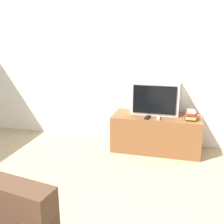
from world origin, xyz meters
TOP-DOWN VIEW (x-y plane):
  - wall_back at (0.00, 3.03)m, footprint 9.00×0.06m
  - tv_stand at (0.62, 2.72)m, footprint 1.25×0.53m
  - television at (0.58, 2.83)m, footprint 0.68×0.30m
  - book_stack at (1.09, 2.66)m, footprint 0.17×0.21m
  - remote_on_stand at (0.66, 2.59)m, footprint 0.04×0.15m
  - remote_secondary at (0.51, 2.57)m, footprint 0.08×0.16m

SIDE VIEW (x-z plane):
  - tv_stand at x=0.62m, z-range 0.00..0.53m
  - remote_on_stand at x=0.66m, z-range 0.53..0.55m
  - remote_secondary at x=0.51m, z-range 0.53..0.55m
  - book_stack at x=1.09m, z-range 0.52..0.65m
  - television at x=0.58m, z-range 0.53..1.01m
  - wall_back at x=0.00m, z-range 0.00..2.60m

